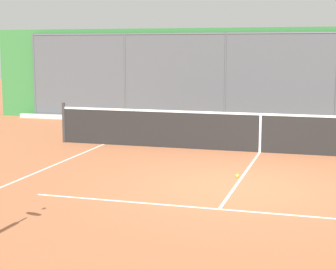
{
  "coord_description": "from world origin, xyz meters",
  "views": [
    {
      "loc": [
        -1.64,
        9.9,
        2.52
      ],
      "look_at": [
        1.04,
        0.79,
        1.05
      ],
      "focal_mm": 59.9,
      "sensor_mm": 36.0,
      "label": 1
    }
  ],
  "objects": [
    {
      "name": "tennis_ball_mid_court",
      "position": [
        0.09,
        -0.81,
        0.03
      ],
      "size": [
        0.07,
        0.07,
        0.07
      ],
      "primitive_type": "sphere",
      "color": "#C1D138",
      "rests_on": "ground"
    },
    {
      "name": "court_line_markings",
      "position": [
        0.0,
        1.79,
        0.0
      ],
      "size": [
        8.25,
        9.27,
        0.01
      ],
      "color": "white",
      "rests_on": "ground"
    },
    {
      "name": "tennis_net",
      "position": [
        0.0,
        -3.62,
        0.49
      ],
      "size": [
        10.6,
        0.09,
        1.07
      ],
      "color": "#2D2D2D",
      "rests_on": "ground"
    },
    {
      "name": "fence_backdrop",
      "position": [
        0.0,
        -8.91,
        1.57
      ],
      "size": [
        20.51,
        1.37,
        3.17
      ],
      "color": "#474C51",
      "rests_on": "ground"
    },
    {
      "name": "ground_plane",
      "position": [
        0.0,
        0.0,
        0.0
      ],
      "size": [
        60.0,
        60.0,
        0.0
      ],
      "primitive_type": "plane",
      "color": "#A8603D"
    }
  ]
}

